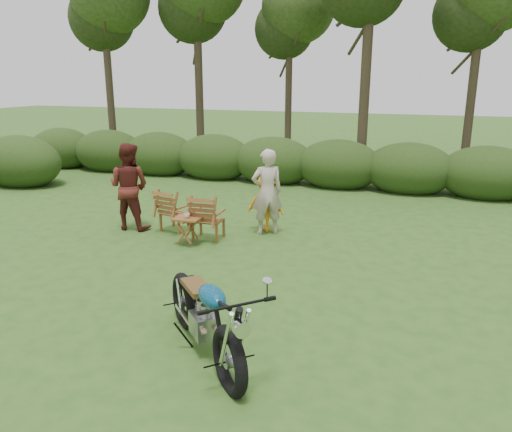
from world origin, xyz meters
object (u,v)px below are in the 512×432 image
(lawn_chair_left, at_px, (176,230))
(adult_b, at_px, (132,228))
(lawn_chair_right, at_px, (209,239))
(cup, at_px, (187,215))
(side_table, at_px, (188,231))
(child, at_px, (265,231))
(motorcycle, at_px, (205,352))
(adult_a, at_px, (267,233))

(lawn_chair_left, height_order, adult_b, adult_b)
(lawn_chair_right, xyz_separation_m, adult_b, (-1.87, 0.10, 0.00))
(cup, xyz_separation_m, adult_b, (-1.64, 0.57, -0.59))
(side_table, height_order, child, child)
(motorcycle, relative_size, lawn_chair_left, 2.45)
(cup, distance_m, adult_b, 1.83)
(lawn_chair_left, xyz_separation_m, adult_a, (1.87, 0.46, 0.00))
(lawn_chair_right, relative_size, cup, 7.59)
(motorcycle, bearing_deg, lawn_chair_right, 159.58)
(motorcycle, distance_m, lawn_chair_right, 4.27)
(lawn_chair_left, bearing_deg, child, -149.90)
(cup, relative_size, child, 0.10)
(lawn_chair_right, distance_m, adult_b, 1.87)
(cup, distance_m, child, 1.88)
(side_table, relative_size, child, 0.46)
(adult_a, bearing_deg, adult_b, -20.64)
(motorcycle, bearing_deg, adult_b, 177.43)
(lawn_chair_left, bearing_deg, cup, 141.61)
(side_table, height_order, adult_b, adult_b)
(lawn_chair_right, height_order, cup, cup)
(cup, bearing_deg, side_table, 87.20)
(lawn_chair_right, xyz_separation_m, child, (0.88, 0.92, 0.00))
(child, bearing_deg, adult_a, 119.00)
(adult_b, bearing_deg, child, -165.97)
(child, bearing_deg, side_table, 51.37)
(side_table, height_order, cup, cup)
(adult_b, bearing_deg, adult_a, -169.79)
(lawn_chair_left, relative_size, adult_a, 0.51)
(lawn_chair_right, bearing_deg, lawn_chair_left, -22.19)
(motorcycle, xyz_separation_m, lawn_chair_right, (-1.78, 3.88, 0.00))
(lawn_chair_left, distance_m, side_table, 1.03)
(adult_a, xyz_separation_m, child, (-0.09, 0.17, 0.00))
(lawn_chair_right, bearing_deg, side_table, 58.89)
(adult_b, bearing_deg, side_table, 159.03)
(lawn_chair_right, height_order, side_table, side_table)
(child, bearing_deg, adult_b, 17.05)
(lawn_chair_right, distance_m, child, 1.28)
(motorcycle, xyz_separation_m, adult_b, (-3.64, 3.99, 0.00))
(cup, bearing_deg, motorcycle, -59.58)
(motorcycle, relative_size, cup, 18.15)
(side_table, bearing_deg, child, 50.88)
(lawn_chair_right, bearing_deg, adult_a, -146.80)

